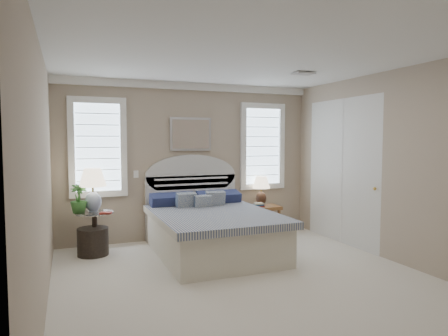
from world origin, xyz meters
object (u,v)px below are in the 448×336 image
nightstand_right (265,214)px  bed (210,227)px  side_table_left (95,228)px  floor_pot (93,242)px  lamp_right (261,187)px  lamp_left (93,185)px

nightstand_right → bed: bearing=-152.0°
side_table_left → nightstand_right: size_ratio=1.19×
side_table_left → floor_pot: bearing=-109.6°
bed → lamp_right: (1.29, 0.84, 0.47)m
side_table_left → nightstand_right: side_table_left is taller
floor_pot → lamp_left: bearing=81.8°
bed → nightstand_right: 1.47m
side_table_left → lamp_right: lamp_right is taller
bed → nightstand_right: size_ratio=4.29×
bed → lamp_right: size_ratio=4.30×
nightstand_right → lamp_right: 0.49m
nightstand_right → side_table_left: bearing=-178.1°
lamp_left → bed: bearing=-21.9°
bed → lamp_left: size_ratio=3.42×
bed → nightstand_right: bearing=28.0°
lamp_right → bed: bearing=-146.9°
lamp_left → lamp_right: size_ratio=1.26×
lamp_right → floor_pot: bearing=-173.2°
nightstand_right → floor_pot: nightstand_right is taller
floor_pot → lamp_right: 3.07m
bed → lamp_right: bearing=33.1°
nightstand_right → floor_pot: (-2.99, -0.20, -0.18)m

